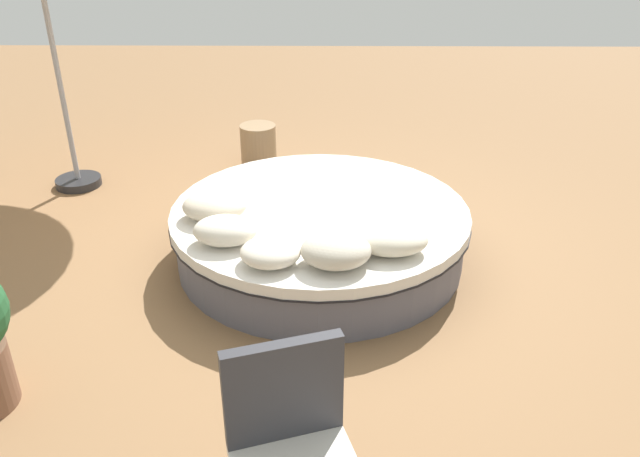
{
  "coord_description": "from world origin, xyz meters",
  "views": [
    {
      "loc": [
        0.05,
        -4.44,
        2.61
      ],
      "look_at": [
        0.0,
        0.0,
        0.26
      ],
      "focal_mm": 35.94,
      "sensor_mm": 36.0,
      "label": 1
    }
  ],
  "objects": [
    {
      "name": "ground_plane",
      "position": [
        0.0,
        0.0,
        0.0
      ],
      "size": [
        16.0,
        16.0,
        0.0
      ],
      "primitive_type": "plane",
      "color": "olive"
    },
    {
      "name": "round_bed",
      "position": [
        0.0,
        0.0,
        0.23
      ],
      "size": [
        2.32,
        2.32,
        0.44
      ],
      "color": "#595966",
      "rests_on": "ground_plane"
    },
    {
      "name": "throw_pillow_0",
      "position": [
        -0.78,
        -0.17,
        0.54
      ],
      "size": [
        0.48,
        0.39,
        0.2
      ],
      "primitive_type": "ellipsoid",
      "color": "beige",
      "rests_on": "round_bed"
    },
    {
      "name": "throw_pillow_1",
      "position": [
        -0.65,
        -0.56,
        0.54
      ],
      "size": [
        0.44,
        0.33,
        0.2
      ],
      "primitive_type": "ellipsoid",
      "color": "silver",
      "rests_on": "round_bed"
    },
    {
      "name": "throw_pillow_2",
      "position": [
        -0.31,
        -0.83,
        0.52
      ],
      "size": [
        0.4,
        0.37,
        0.16
      ],
      "primitive_type": "ellipsoid",
      "color": "silver",
      "rests_on": "round_bed"
    },
    {
      "name": "throw_pillow_3",
      "position": [
        0.11,
        -0.84,
        0.55
      ],
      "size": [
        0.46,
        0.39,
        0.21
      ],
      "primitive_type": "ellipsoid",
      "color": "beige",
      "rests_on": "round_bed"
    },
    {
      "name": "throw_pillow_4",
      "position": [
        0.49,
        -0.67,
        0.53
      ],
      "size": [
        0.5,
        0.36,
        0.18
      ],
      "primitive_type": "ellipsoid",
      "color": "beige",
      "rests_on": "round_bed"
    },
    {
      "name": "patio_chair",
      "position": [
        -0.09,
        -2.48,
        0.56
      ],
      "size": [
        0.65,
        0.63,
        0.98
      ],
      "rotation": [
        0.0,
        0.0,
        3.45
      ],
      "color": "#333338",
      "rests_on": "ground_plane"
    },
    {
      "name": "side_table",
      "position": [
        -0.67,
        1.95,
        0.23
      ],
      "size": [
        0.38,
        0.38,
        0.45
      ],
      "primitive_type": "cylinder",
      "color": "#997A56",
      "rests_on": "ground_plane"
    }
  ]
}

